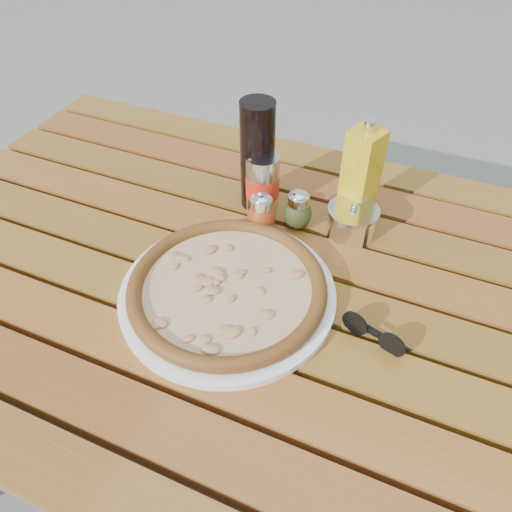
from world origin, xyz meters
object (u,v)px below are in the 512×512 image
at_px(dark_bottle, 257,156).
at_px(parmesan_tin, 352,221).
at_px(olive_oil_cruet, 361,176).
at_px(sunglasses, 374,334).
at_px(plate, 228,294).
at_px(table, 252,304).
at_px(soda_can, 262,183).
at_px(oregano_shaker, 298,210).
at_px(pepper_shaker, 262,213).
at_px(pizza, 227,287).

height_order(dark_bottle, parmesan_tin, dark_bottle).
distance_m(olive_oil_cruet, sunglasses, 0.31).
height_order(plate, olive_oil_cruet, olive_oil_cruet).
distance_m(table, soda_can, 0.24).
xyz_separation_m(table, dark_bottle, (-0.07, 0.20, 0.19)).
distance_m(oregano_shaker, parmesan_tin, 0.10).
distance_m(pepper_shaker, parmesan_tin, 0.17).
relative_size(table, parmesan_tin, 12.52).
relative_size(table, pepper_shaker, 17.07).
xyz_separation_m(pizza, sunglasses, (0.24, 0.01, -0.01)).
relative_size(plate, olive_oil_cruet, 1.71).
relative_size(dark_bottle, olive_oil_cruet, 1.05).
distance_m(plate, pepper_shaker, 0.19).
bearing_deg(pizza, pepper_shaker, 94.96).
height_order(plate, pepper_shaker, pepper_shaker).
relative_size(plate, parmesan_tin, 3.22).
xyz_separation_m(olive_oil_cruet, parmesan_tin, (0.01, -0.05, -0.07)).
xyz_separation_m(parmesan_tin, sunglasses, (0.10, -0.23, -0.01)).
height_order(pizza, parmesan_tin, parmesan_tin).
bearing_deg(soda_can, parmesan_tin, -2.61).
bearing_deg(olive_oil_cruet, plate, -115.41).
bearing_deg(soda_can, table, -72.52).
relative_size(oregano_shaker, dark_bottle, 0.37).
bearing_deg(pepper_shaker, olive_oil_cruet, 34.95).
distance_m(plate, sunglasses, 0.24).
bearing_deg(parmesan_tin, table, -125.75).
relative_size(pepper_shaker, sunglasses, 0.74).
relative_size(olive_oil_cruet, parmesan_tin, 1.88).
distance_m(table, oregano_shaker, 0.20).
bearing_deg(plate, sunglasses, 1.97).
xyz_separation_m(table, pepper_shaker, (-0.03, 0.12, 0.11)).
bearing_deg(dark_bottle, olive_oil_cruet, 9.77).
bearing_deg(parmesan_tin, dark_bottle, 174.65).
distance_m(pepper_shaker, oregano_shaker, 0.07).
distance_m(oregano_shaker, soda_can, 0.09).
bearing_deg(table, dark_bottle, 110.47).
distance_m(table, pepper_shaker, 0.17).
distance_m(table, sunglasses, 0.25).
bearing_deg(oregano_shaker, plate, -101.34).
bearing_deg(soda_can, plate, -80.41).
bearing_deg(table, oregano_shaker, 80.40).
bearing_deg(olive_oil_cruet, table, -117.71).
bearing_deg(oregano_shaker, olive_oil_cruet, 37.21).
bearing_deg(sunglasses, olive_oil_cruet, 126.81).
relative_size(pepper_shaker, oregano_shaker, 1.00).
relative_size(oregano_shaker, sunglasses, 0.74).
xyz_separation_m(plate, pepper_shaker, (-0.02, 0.18, 0.03)).
bearing_deg(oregano_shaker, pizza, -101.34).
height_order(table, soda_can, soda_can).
xyz_separation_m(plate, oregano_shaker, (0.04, 0.22, 0.03)).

